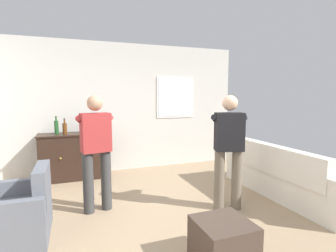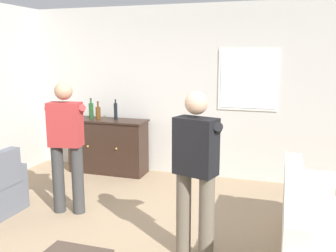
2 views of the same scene
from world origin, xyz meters
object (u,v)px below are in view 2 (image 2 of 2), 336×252
(sideboard_cabinet, at_px, (108,146))
(bottle_spirits_clear, at_px, (98,112))
(couch, at_px, (310,238))
(bottle_wine_green, at_px, (116,111))
(person_standing_left, at_px, (66,141))
(bottle_liquor_amber, at_px, (91,110))
(person_standing_right, at_px, (196,168))

(sideboard_cabinet, relative_size, bottle_spirits_clear, 4.46)
(couch, xyz_separation_m, bottle_wine_green, (-3.01, 2.22, 0.74))
(person_standing_left, bearing_deg, couch, -10.14)
(bottle_spirits_clear, bearing_deg, sideboard_cabinet, 2.51)
(bottle_liquor_amber, height_order, bottle_spirits_clear, bottle_liquor_amber)
(bottle_spirits_clear, relative_size, person_standing_left, 0.18)
(sideboard_cabinet, height_order, person_standing_right, person_standing_right)
(bottle_spirits_clear, xyz_separation_m, person_standing_left, (0.43, -1.66, -0.10))
(bottle_wine_green, distance_m, person_standing_left, 1.71)
(bottle_wine_green, xyz_separation_m, person_standing_left, (0.13, -1.70, -0.13))
(bottle_wine_green, height_order, person_standing_right, person_standing_right)
(couch, xyz_separation_m, bottle_liquor_amber, (-3.46, 2.21, 0.73))
(person_standing_left, distance_m, person_standing_right, 1.91)
(couch, height_order, bottle_liquor_amber, bottle_liquor_amber)
(bottle_liquor_amber, height_order, person_standing_right, person_standing_right)
(sideboard_cabinet, height_order, person_standing_left, person_standing_left)
(bottle_wine_green, height_order, bottle_spirits_clear, bottle_wine_green)
(sideboard_cabinet, xyz_separation_m, bottle_spirits_clear, (-0.17, -0.01, 0.57))
(couch, distance_m, sideboard_cabinet, 3.83)
(sideboard_cabinet, distance_m, bottle_wine_green, 0.62)
(couch, relative_size, sideboard_cabinet, 1.77)
(sideboard_cabinet, xyz_separation_m, person_standing_right, (2.08, -2.28, 0.47))
(couch, bearing_deg, bottle_spirits_clear, 146.69)
(couch, relative_size, bottle_spirits_clear, 7.89)
(person_standing_left, bearing_deg, bottle_spirits_clear, 104.59)
(couch, height_order, bottle_spirits_clear, bottle_spirits_clear)
(couch, distance_m, bottle_liquor_amber, 4.17)
(bottle_wine_green, relative_size, person_standing_left, 0.21)
(bottle_wine_green, xyz_separation_m, bottle_liquor_amber, (-0.46, -0.01, -0.01))
(sideboard_cabinet, relative_size, bottle_wine_green, 3.92)
(bottle_liquor_amber, relative_size, bottle_spirits_clear, 1.15)
(person_standing_right, bearing_deg, bottle_spirits_clear, 134.67)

